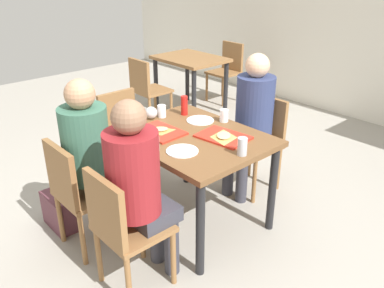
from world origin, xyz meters
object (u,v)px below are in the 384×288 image
Objects in this scene: plastic_cup_b at (154,144)px; background_chair_far at (228,67)px; tray_red_near at (160,132)px; pizza_slice_b at (224,136)px; person_in_brown_jacket at (138,181)px; background_chair_near at (146,87)px; pizza_slice_a at (160,130)px; chair_far_side at (260,137)px; person_in_red at (92,151)px; soda_can at (242,146)px; chair_near_right at (121,225)px; tray_red_far at (223,137)px; background_table at (190,67)px; chair_left_end at (124,131)px; person_far_side at (251,115)px; plastic_cup_c at (162,111)px; foil_bundle at (151,113)px; paper_plate_center at (200,120)px; chair_near_left at (77,189)px; condiment_bottle at (184,105)px; plastic_cup_a at (224,116)px; main_table at (192,147)px; handbag at (59,211)px; paper_plate_near_edge at (182,151)px.

plastic_cup_b is 0.12× the size of background_chair_far.
pizza_slice_b reaches higher than tray_red_near.
person_in_brown_jacket is 1.49× the size of background_chair_near.
chair_far_side is at bearing 79.04° from pizza_slice_a.
person_in_red is 10.27× the size of soda_can.
chair_near_right reaches higher than pizza_slice_a.
person_in_brown_jacket reaches higher than soda_can.
tray_red_far reaches higher than background_table.
chair_left_end is 0.67× the size of person_far_side.
tray_red_far is 3.60× the size of plastic_cup_c.
soda_can reaches higher than background_table.
paper_plate_center is at bearing 40.61° from foil_bundle.
person_far_side is (0.28, 1.50, 0.25)m from chair_near_left.
person_far_side is 2.19m from background_table.
condiment_bottle reaches higher than background_chair_far.
plastic_cup_a is 0.59m from foil_bundle.
main_table is at bearing 38.17° from tray_red_near.
pizza_slice_a reaches higher than handbag.
plastic_cup_c is (-0.41, -0.30, 0.00)m from plastic_cup_a.
chair_near_left is 1.66m from chair_far_side.
background_chair_far is at bearing 132.54° from pizza_slice_b.
chair_left_end is at bearing 134.23° from person_in_red.
person_in_brown_jacket is 12.53× the size of plastic_cup_c.
tray_red_near is at bearing -47.09° from background_table.
soda_can is at bearing 74.55° from person_in_brown_jacket.
chair_near_right is 1.18m from paper_plate_center.
main_table is at bearing -90.00° from chair_far_side.
chair_near_left is 0.73m from pizza_slice_a.
person_far_side is at bearing -28.24° from background_table.
person_in_red is 0.53m from tray_red_near.
background_chair_near is at bearing 146.91° from pizza_slice_a.
person_in_red reaches higher than plastic_cup_c.
paper_plate_near_edge is (0.33, -0.48, 0.00)m from paper_plate_center.
person_in_red reaches higher than paper_plate_near_edge.
pizza_slice_b is at bearing 11.34° from foil_bundle.
person_in_brown_jacket is 0.45m from paper_plate_near_edge.
plastic_cup_a is at bearing 94.28° from plastic_cup_b.
plastic_cup_b is (-0.14, -0.13, 0.05)m from paper_plate_near_edge.
chair_far_side reaches higher than tray_red_near.
background_table is (-2.09, 1.95, -0.13)m from paper_plate_near_edge.
foil_bundle is at bearing 103.65° from chair_near_left.
person_in_red is 2.91m from background_table.
plastic_cup_b is at bearing 35.42° from handbag.
background_chair_far is at bearing 120.56° from foil_bundle.
chair_far_side is at bearing 60.79° from foil_bundle.
condiment_bottle is (-0.36, 0.24, 0.18)m from main_table.
condiment_bottle is (-0.17, 0.39, 0.07)m from tray_red_near.
handbag is 0.38× the size of background_chair_far.
plastic_cup_c is (-0.17, 0.88, 0.31)m from chair_near_left.
handbag is 0.36× the size of background_table.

